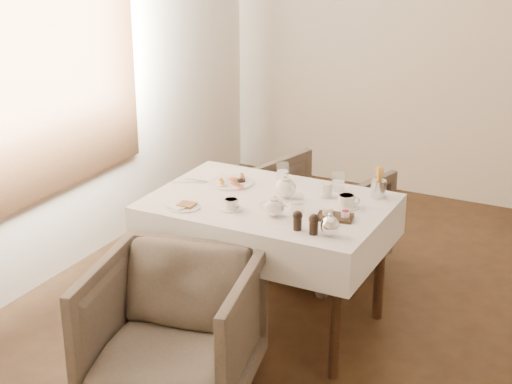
{
  "coord_description": "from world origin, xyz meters",
  "views": [
    {
      "loc": [
        0.99,
        -3.52,
        2.31
      ],
      "look_at": [
        -0.8,
        -0.02,
        0.82
      ],
      "focal_mm": 55.0,
      "sensor_mm": 36.0,
      "label": 1
    }
  ],
  "objects": [
    {
      "name": "room",
      "position": [
        -2.22,
        0.0,
        1.6
      ],
      "size": [
        5.0,
        5.0,
        5.0
      ],
      "color": "black",
      "rests_on": "ground"
    },
    {
      "name": "table",
      "position": [
        -0.76,
        0.05,
        0.64
      ],
      "size": [
        1.28,
        0.88,
        0.75
      ],
      "color": "black",
      "rests_on": "ground"
    },
    {
      "name": "armchair_near",
      "position": [
        -0.86,
        -0.79,
        0.35
      ],
      "size": [
        0.9,
        0.92,
        0.71
      ],
      "primitive_type": "imported",
      "rotation": [
        0.0,
        0.0,
        0.22
      ],
      "color": "#4B4137",
      "rests_on": "ground"
    },
    {
      "name": "armchair_far",
      "position": [
        -0.8,
        0.83,
        0.35
      ],
      "size": [
        0.91,
        0.92,
        0.69
      ],
      "primitive_type": "imported",
      "rotation": [
        0.0,
        0.0,
        2.89
      ],
      "color": "#4B4137",
      "rests_on": "ground"
    },
    {
      "name": "breakfast_plate",
      "position": [
        -1.07,
        0.19,
        0.76
      ],
      "size": [
        0.26,
        0.26,
        0.03
      ],
      "rotation": [
        0.0,
        0.0,
        0.04
      ],
      "color": "white",
      "rests_on": "table"
    },
    {
      "name": "side_plate",
      "position": [
        -1.12,
        -0.26,
        0.76
      ],
      "size": [
        0.18,
        0.17,
        0.02
      ],
      "rotation": [
        0.0,
        0.0,
        -0.16
      ],
      "color": "white",
      "rests_on": "table"
    },
    {
      "name": "teapot_centre",
      "position": [
        -0.7,
        0.13,
        0.82
      ],
      "size": [
        0.2,
        0.17,
        0.13
      ],
      "primitive_type": null,
      "rotation": [
        0.0,
        0.0,
        -0.3
      ],
      "color": "white",
      "rests_on": "table"
    },
    {
      "name": "teapot_front",
      "position": [
        -0.64,
        -0.14,
        0.81
      ],
      "size": [
        0.16,
        0.14,
        0.12
      ],
      "primitive_type": null,
      "rotation": [
        0.0,
        0.0,
        0.18
      ],
      "color": "white",
      "rests_on": "table"
    },
    {
      "name": "creamer",
      "position": [
        -0.5,
        0.25,
        0.8
      ],
      "size": [
        0.08,
        0.08,
        0.08
      ],
      "primitive_type": "cylinder",
      "rotation": [
        0.0,
        0.0,
        -0.34
      ],
      "color": "white",
      "rests_on": "table"
    },
    {
      "name": "teacup_near",
      "position": [
        -0.88,
        -0.16,
        0.78
      ],
      "size": [
        0.12,
        0.12,
        0.06
      ],
      "rotation": [
        0.0,
        0.0,
        -0.29
      ],
      "color": "white",
      "rests_on": "table"
    },
    {
      "name": "teacup_far",
      "position": [
        -0.35,
        0.15,
        0.79
      ],
      "size": [
        0.14,
        0.14,
        0.07
      ],
      "rotation": [
        0.0,
        0.0,
        0.3
      ],
      "color": "white",
      "rests_on": "table"
    },
    {
      "name": "glass_left",
      "position": [
        -0.83,
        0.38,
        0.81
      ],
      "size": [
        0.09,
        0.09,
        0.1
      ],
      "primitive_type": "cylinder",
      "rotation": [
        0.0,
        0.0,
        -0.32
      ],
      "color": "silver",
      "rests_on": "table"
    },
    {
      "name": "glass_mid",
      "position": [
        -0.55,
        -0.03,
        0.8
      ],
      "size": [
        0.09,
        0.09,
        0.1
      ],
      "primitive_type": "cylinder",
      "rotation": [
        0.0,
        0.0,
        0.41
      ],
      "color": "silver",
      "rests_on": "table"
    },
    {
      "name": "glass_right",
      "position": [
        -0.48,
        0.37,
        0.81
      ],
      "size": [
        0.09,
        0.09,
        0.1
      ],
      "primitive_type": "cylinder",
      "rotation": [
        0.0,
        0.0,
        -0.37
      ],
      "color": "silver",
      "rests_on": "table"
    },
    {
      "name": "condiment_board",
      "position": [
        -0.34,
        -0.02,
        0.77
      ],
      "size": [
        0.2,
        0.16,
        0.05
      ],
      "rotation": [
        0.0,
        0.0,
        0.22
      ],
      "color": "black",
      "rests_on": "table"
    },
    {
      "name": "pepper_mill_left",
      "position": [
        -0.45,
        -0.25,
        0.81
      ],
      "size": [
        0.06,
        0.06,
        0.1
      ],
      "primitive_type": null,
      "rotation": [
        0.0,
        0.0,
        0.32
      ],
      "color": "black",
      "rests_on": "table"
    },
    {
      "name": "pepper_mill_right",
      "position": [
        -0.36,
        -0.26,
        0.81
      ],
      "size": [
        0.06,
        0.06,
        0.11
      ],
      "primitive_type": null,
      "rotation": [
        0.0,
        0.0,
        -0.28
      ],
      "color": "black",
      "rests_on": "table"
    },
    {
      "name": "silver_pot",
      "position": [
        -0.28,
        -0.24,
        0.82
      ],
      "size": [
        0.14,
        0.12,
        0.12
      ],
      "primitive_type": null,
      "rotation": [
        0.0,
        0.0,
        -0.3
      ],
      "color": "white",
      "rests_on": "table"
    },
    {
      "name": "fries_cup",
      "position": [
        -0.24,
        0.37,
        0.83
      ],
      "size": [
        0.08,
        0.08,
        0.18
      ],
      "rotation": [
        0.0,
        0.0,
        0.36
      ],
      "color": "silver",
      "rests_on": "table"
    },
    {
      "name": "cutlery_fork",
      "position": [
        -1.24,
        0.14,
        0.76
      ],
      "size": [
        0.2,
        0.02,
        0.0
      ],
      "primitive_type": "cube",
      "rotation": [
        0.0,
        0.0,
        1.62
      ],
      "color": "silver",
      "rests_on": "table"
    },
    {
      "name": "cutlery_knife",
      "position": [
        -1.29,
        0.09,
        0.76
      ],
      "size": [
        0.18,
        0.1,
        0.0
      ],
      "primitive_type": "cube",
      "rotation": [
        0.0,
        0.0,
        2.03
      ],
      "color": "silver",
      "rests_on": "table"
    }
  ]
}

